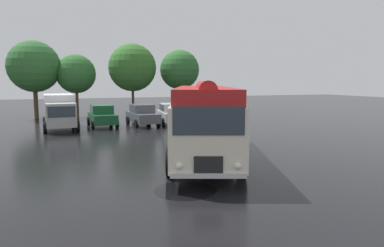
# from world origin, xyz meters

# --- Properties ---
(ground_plane) EXTENTS (120.00, 120.00, 0.00)m
(ground_plane) POSITION_xyz_m (0.00, 0.00, 0.00)
(ground_plane) COLOR black
(vintage_bus) EXTENTS (5.85, 10.30, 3.49)m
(vintage_bus) POSITION_xyz_m (-0.11, 0.24, 1.89)
(vintage_bus) COLOR silver
(vintage_bus) RESTS_ON ground
(car_near_left) EXTENTS (2.11, 4.28, 1.66)m
(car_near_left) POSITION_xyz_m (-3.30, 13.06, 0.85)
(car_near_left) COLOR #144C28
(car_near_left) RESTS_ON ground
(car_mid_left) EXTENTS (2.18, 4.31, 1.66)m
(car_mid_left) POSITION_xyz_m (-0.23, 12.66, 0.85)
(car_mid_left) COLOR #4C5156
(car_mid_left) RESTS_ON ground
(car_mid_right) EXTENTS (2.23, 4.33, 1.66)m
(car_mid_right) POSITION_xyz_m (2.16, 12.80, 0.85)
(car_mid_right) COLOR #B7BABF
(car_mid_right) RESTS_ON ground
(car_far_right) EXTENTS (2.03, 4.24, 1.66)m
(car_far_right) POSITION_xyz_m (5.14, 12.66, 0.85)
(car_far_right) COLOR #4C5156
(car_far_right) RESTS_ON ground
(box_van) EXTENTS (2.56, 5.86, 2.50)m
(box_van) POSITION_xyz_m (-6.34, 12.95, 1.36)
(box_van) COLOR silver
(box_van) RESTS_ON ground
(tree_far_left) EXTENTS (4.75, 4.75, 7.21)m
(tree_far_left) POSITION_xyz_m (-8.46, 21.14, 4.79)
(tree_far_left) COLOR #4C3823
(tree_far_left) RESTS_ON ground
(tree_left_of_centre) EXTENTS (3.72, 3.72, 6.04)m
(tree_left_of_centre) POSITION_xyz_m (-4.93, 20.97, 4.20)
(tree_left_of_centre) COLOR #4C3823
(tree_left_of_centre) RESTS_ON ground
(tree_centre) EXTENTS (4.73, 4.73, 7.20)m
(tree_centre) POSITION_xyz_m (0.59, 20.42, 4.76)
(tree_centre) COLOR #4C3823
(tree_centre) RESTS_ON ground
(tree_right_of_centre) EXTENTS (4.06, 4.06, 6.69)m
(tree_right_of_centre) POSITION_xyz_m (5.39, 20.03, 4.64)
(tree_right_of_centre) COLOR #4C3823
(tree_right_of_centre) RESTS_ON ground
(puddle_patch) EXTENTS (2.01, 2.01, 0.01)m
(puddle_patch) POSITION_xyz_m (-2.44, -3.91, 0.00)
(puddle_patch) COLOR black
(puddle_patch) RESTS_ON ground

